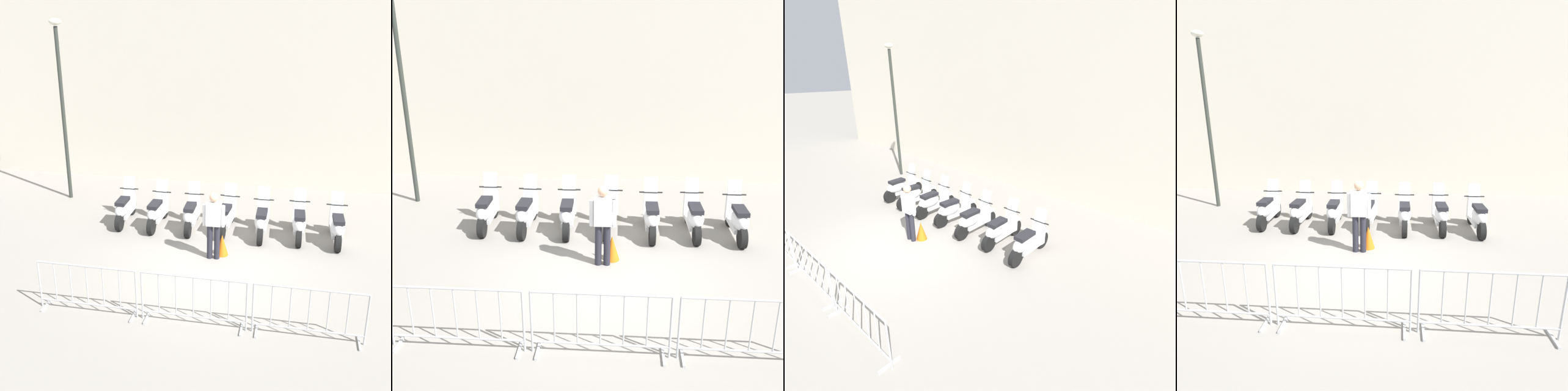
{
  "view_description": "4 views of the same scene",
  "coord_description": "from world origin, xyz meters",
  "views": [
    {
      "loc": [
        3.08,
        -10.0,
        5.79
      ],
      "look_at": [
        -0.97,
        1.57,
        1.24
      ],
      "focal_mm": 45.54,
      "sensor_mm": 36.0,
      "label": 1
    },
    {
      "loc": [
        1.33,
        -8.02,
        4.74
      ],
      "look_at": [
        -0.7,
        1.63,
        1.12
      ],
      "focal_mm": 43.45,
      "sensor_mm": 36.0,
      "label": 2
    },
    {
      "loc": [
        7.45,
        -3.1,
        4.82
      ],
      "look_at": [
        0.51,
        2.68,
        1.08
      ],
      "focal_mm": 29.26,
      "sensor_mm": 36.0,
      "label": 3
    },
    {
      "loc": [
        1.7,
        -6.43,
        3.33
      ],
      "look_at": [
        -0.15,
        1.95,
        1.04
      ],
      "focal_mm": 30.36,
      "sensor_mm": 36.0,
      "label": 4
    }
  ],
  "objects": [
    {
      "name": "ground_plane",
      "position": [
        0.0,
        0.0,
        0.0
      ],
      "size": [
        120.0,
        120.0,
        0.0
      ],
      "primitive_type": "plane",
      "color": "gray"
    },
    {
      "name": "building_facade",
      "position": [
        -1.02,
        7.48,
        6.76
      ],
      "size": [
        28.07,
        6.16,
        13.52
      ],
      "primitive_type": "cube",
      "rotation": [
        0.0,
        0.0,
        0.14
      ],
      "color": "beige",
      "rests_on": "ground"
    },
    {
      "name": "motorcycle_0",
      "position": [
        -3.25,
        1.87,
        0.45
      ],
      "size": [
        0.65,
        1.72,
        1.24
      ],
      "color": "black",
      "rests_on": "ground"
    },
    {
      "name": "motorcycle_1",
      "position": [
        -2.27,
        1.94,
        0.45
      ],
      "size": [
        0.58,
        1.73,
        1.24
      ],
      "color": "black",
      "rests_on": "ground"
    },
    {
      "name": "motorcycle_2",
      "position": [
        -1.28,
        2.08,
        0.45
      ],
      "size": [
        0.65,
        1.72,
        1.24
      ],
      "color": "black",
      "rests_on": "ground"
    },
    {
      "name": "motorcycle_3",
      "position": [
        -0.31,
        2.26,
        0.45
      ],
      "size": [
        0.56,
        1.73,
        1.24
      ],
      "color": "black",
      "rests_on": "ground"
    },
    {
      "name": "motorcycle_4",
      "position": [
        0.69,
        2.3,
        0.45
      ],
      "size": [
        0.61,
        1.72,
        1.24
      ],
      "color": "black",
      "rests_on": "ground"
    },
    {
      "name": "motorcycle_5",
      "position": [
        1.66,
        2.49,
        0.45
      ],
      "size": [
        0.63,
        1.72,
        1.24
      ],
      "color": "black",
      "rests_on": "ground"
    },
    {
      "name": "motorcycle_6",
      "position": [
        2.65,
        2.54,
        0.45
      ],
      "size": [
        0.62,
        1.72,
        1.24
      ],
      "color": "black",
      "rests_on": "ground"
    },
    {
      "name": "barrier_segment_0",
      "position": [
        -1.87,
        -2.49,
        0.52
      ],
      "size": [
        2.09,
        0.7,
        1.07
      ],
      "color": "#B2B5B7",
      "rests_on": "ground"
    },
    {
      "name": "barrier_segment_1",
      "position": [
        0.3,
        -2.2,
        0.52
      ],
      "size": [
        2.09,
        0.7,
        1.07
      ],
      "color": "#B2B5B7",
      "rests_on": "ground"
    },
    {
      "name": "barrier_segment_2",
      "position": [
        2.47,
        -1.9,
        0.52
      ],
      "size": [
        2.09,
        0.7,
        1.07
      ],
      "color": "#B2B5B7",
      "rests_on": "ground"
    },
    {
      "name": "street_lamp",
      "position": [
        -5.93,
        3.19,
        3.4
      ],
      "size": [
        0.36,
        0.36,
        5.62
      ],
      "color": "#2D332D",
      "rests_on": "ground"
    },
    {
      "name": "officer_near_row_end",
      "position": [
        -0.17,
        0.61,
        0.98
      ],
      "size": [
        0.54,
        0.27,
        1.73
      ],
      "color": "#23232D",
      "rests_on": "ground"
    },
    {
      "name": "traffic_cone",
      "position": [
        -0.01,
        0.86,
        0.28
      ],
      "size": [
        0.32,
        0.32,
        0.55
      ],
      "primitive_type": "cone",
      "color": "orange",
      "rests_on": "ground"
    }
  ]
}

